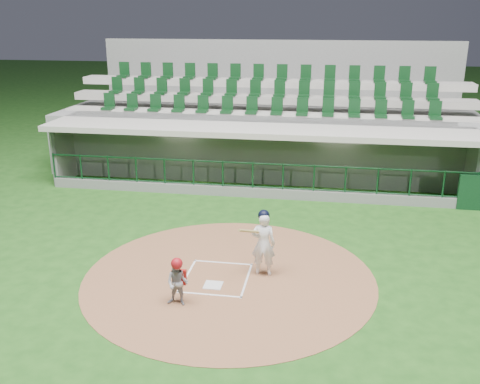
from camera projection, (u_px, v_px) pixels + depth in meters
name	position (u px, v px, depth m)	size (l,w,h in m)	color
ground	(219.00, 273.00, 13.47)	(120.00, 120.00, 0.00)	#1B4814
dirt_circle	(229.00, 277.00, 13.23)	(7.20, 7.20, 0.01)	brown
home_plate	(213.00, 285.00, 12.81)	(0.43, 0.43, 0.02)	silver
batter_box_chalk	(217.00, 278.00, 13.18)	(1.55, 1.80, 0.01)	white
dugout_structure	(263.00, 158.00, 20.47)	(16.40, 3.70, 3.00)	slate
seating_deck	(269.00, 130.00, 23.22)	(17.00, 6.72, 5.15)	gray
batter	(263.00, 242.00, 13.11)	(0.84, 0.84, 1.71)	white
catcher	(178.00, 282.00, 11.81)	(0.54, 0.44, 1.14)	gray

